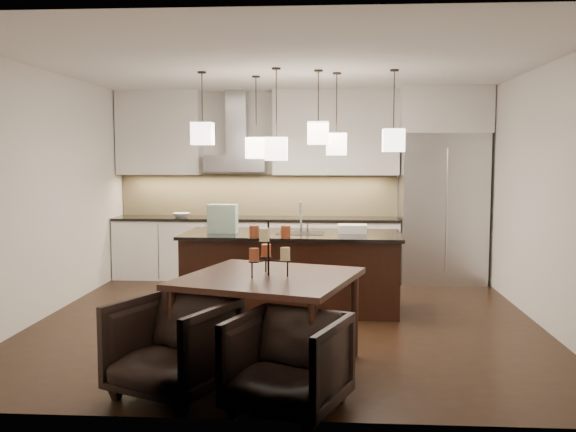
# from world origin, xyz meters

# --- Properties ---
(floor) EXTENTS (5.50, 5.50, 0.02)m
(floor) POSITION_xyz_m (0.00, 0.00, -0.01)
(floor) COLOR black
(floor) RESTS_ON ground
(ceiling) EXTENTS (5.50, 5.50, 0.02)m
(ceiling) POSITION_xyz_m (0.00, 0.00, 2.81)
(ceiling) COLOR white
(ceiling) RESTS_ON wall_back
(wall_back) EXTENTS (5.50, 0.02, 2.80)m
(wall_back) POSITION_xyz_m (0.00, 2.76, 1.40)
(wall_back) COLOR silver
(wall_back) RESTS_ON ground
(wall_front) EXTENTS (5.50, 0.02, 2.80)m
(wall_front) POSITION_xyz_m (0.00, -2.76, 1.40)
(wall_front) COLOR silver
(wall_front) RESTS_ON ground
(wall_left) EXTENTS (0.02, 5.50, 2.80)m
(wall_left) POSITION_xyz_m (-2.76, 0.00, 1.40)
(wall_left) COLOR silver
(wall_left) RESTS_ON ground
(wall_right) EXTENTS (0.02, 5.50, 2.80)m
(wall_right) POSITION_xyz_m (2.76, 0.00, 1.40)
(wall_right) COLOR silver
(wall_right) RESTS_ON ground
(refrigerator) EXTENTS (1.20, 0.72, 2.15)m
(refrigerator) POSITION_xyz_m (2.10, 2.38, 1.07)
(refrigerator) COLOR #B7B7BA
(refrigerator) RESTS_ON floor
(fridge_panel) EXTENTS (1.26, 0.72, 0.65)m
(fridge_panel) POSITION_xyz_m (2.10, 2.38, 2.47)
(fridge_panel) COLOR silver
(fridge_panel) RESTS_ON refrigerator
(lower_cabinets) EXTENTS (4.21, 0.62, 0.88)m
(lower_cabinets) POSITION_xyz_m (-0.62, 2.43, 0.44)
(lower_cabinets) COLOR silver
(lower_cabinets) RESTS_ON floor
(countertop) EXTENTS (4.21, 0.66, 0.04)m
(countertop) POSITION_xyz_m (-0.62, 2.43, 0.90)
(countertop) COLOR black
(countertop) RESTS_ON lower_cabinets
(backsplash) EXTENTS (4.21, 0.02, 0.63)m
(backsplash) POSITION_xyz_m (-0.62, 2.73, 1.24)
(backsplash) COLOR #C8B57F
(backsplash) RESTS_ON countertop
(upper_cab_left) EXTENTS (1.25, 0.35, 1.25)m
(upper_cab_left) POSITION_xyz_m (-2.10, 2.57, 2.17)
(upper_cab_left) COLOR silver
(upper_cab_left) RESTS_ON wall_back
(upper_cab_right) EXTENTS (1.85, 0.35, 1.25)m
(upper_cab_right) POSITION_xyz_m (0.55, 2.57, 2.17)
(upper_cab_right) COLOR silver
(upper_cab_right) RESTS_ON wall_back
(hood_canopy) EXTENTS (0.90, 0.52, 0.24)m
(hood_canopy) POSITION_xyz_m (-0.93, 2.48, 1.72)
(hood_canopy) COLOR #B7B7BA
(hood_canopy) RESTS_ON wall_back
(hood_chimney) EXTENTS (0.30, 0.28, 0.96)m
(hood_chimney) POSITION_xyz_m (-0.93, 2.59, 2.32)
(hood_chimney) COLOR #B7B7BA
(hood_chimney) RESTS_ON hood_canopy
(fruit_bowl) EXTENTS (0.29, 0.29, 0.06)m
(fruit_bowl) POSITION_xyz_m (-1.74, 2.38, 0.95)
(fruit_bowl) COLOR silver
(fruit_bowl) RESTS_ON countertop
(island_body) EXTENTS (2.53, 1.09, 0.88)m
(island_body) POSITION_xyz_m (0.02, 0.53, 0.44)
(island_body) COLOR black
(island_body) RESTS_ON floor
(island_top) EXTENTS (2.61, 1.17, 0.04)m
(island_top) POSITION_xyz_m (0.02, 0.53, 0.90)
(island_top) COLOR black
(island_top) RESTS_ON island_body
(faucet) EXTENTS (0.11, 0.24, 0.38)m
(faucet) POSITION_xyz_m (0.13, 0.62, 1.11)
(faucet) COLOR silver
(faucet) RESTS_ON island_top
(tote_bag) EXTENTS (0.35, 0.19, 0.34)m
(tote_bag) POSITION_xyz_m (-0.79, 0.48, 1.09)
(tote_bag) COLOR #28653C
(tote_bag) RESTS_ON island_top
(food_container) EXTENTS (0.35, 0.25, 0.10)m
(food_container) POSITION_xyz_m (0.74, 0.56, 0.97)
(food_container) COLOR silver
(food_container) RESTS_ON island_top
(dining_table) EXTENTS (1.69, 1.69, 0.81)m
(dining_table) POSITION_xyz_m (-0.04, -1.66, 0.41)
(dining_table) COLOR black
(dining_table) RESTS_ON floor
(candelabra) EXTENTS (0.49, 0.49, 0.48)m
(candelabra) POSITION_xyz_m (-0.04, -1.66, 1.05)
(candelabra) COLOR black
(candelabra) RESTS_ON dining_table
(candle_a) EXTENTS (0.10, 0.10, 0.11)m
(candle_a) POSITION_xyz_m (0.10, -1.70, 1.01)
(candle_a) COLOR beige
(candle_a) RESTS_ON candelabra
(candle_b) EXTENTS (0.10, 0.10, 0.11)m
(candle_b) POSITION_xyz_m (-0.08, -1.51, 1.01)
(candle_b) COLOR #BE5129
(candle_b) RESTS_ON candelabra
(candle_c) EXTENTS (0.10, 0.10, 0.11)m
(candle_c) POSITION_xyz_m (-0.15, -1.76, 1.01)
(candle_c) COLOR #98472A
(candle_c) RESTS_ON candelabra
(candle_d) EXTENTS (0.10, 0.10, 0.11)m
(candle_d) POSITION_xyz_m (0.10, -1.60, 1.18)
(candle_d) COLOR #BE5129
(candle_d) RESTS_ON candelabra
(candle_e) EXTENTS (0.10, 0.10, 0.11)m
(candle_e) POSITION_xyz_m (-0.17, -1.60, 1.18)
(candle_e) COLOR #98472A
(candle_e) RESTS_ON candelabra
(candle_f) EXTENTS (0.10, 0.10, 0.11)m
(candle_f) POSITION_xyz_m (-0.06, -1.80, 1.18)
(candle_f) COLOR beige
(candle_f) RESTS_ON candelabra
(armchair_left) EXTENTS (1.07, 1.08, 0.75)m
(armchair_left) POSITION_xyz_m (-0.72, -2.30, 0.37)
(armchair_left) COLOR black
(armchair_left) RESTS_ON floor
(armchair_right) EXTENTS (0.98, 1.00, 0.70)m
(armchair_right) POSITION_xyz_m (0.18, -2.58, 0.35)
(armchair_right) COLOR black
(armchair_right) RESTS_ON floor
(pendant_a) EXTENTS (0.24, 0.24, 0.26)m
(pendant_a) POSITION_xyz_m (-1.01, 0.42, 2.09)
(pendant_a) COLOR white
(pendant_a) RESTS_ON ceiling
(pendant_b) EXTENTS (0.24, 0.24, 0.26)m
(pendant_b) POSITION_xyz_m (-0.44, 0.86, 1.93)
(pendant_b) COLOR white
(pendant_b) RESTS_ON ceiling
(pendant_c) EXTENTS (0.24, 0.24, 0.26)m
(pendant_c) POSITION_xyz_m (0.34, 0.36, 2.09)
(pendant_c) COLOR white
(pendant_c) RESTS_ON ceiling
(pendant_d) EXTENTS (0.24, 0.24, 0.26)m
(pendant_d) POSITION_xyz_m (0.55, 0.61, 1.97)
(pendant_d) COLOR white
(pendant_d) RESTS_ON ceiling
(pendant_e) EXTENTS (0.24, 0.24, 0.26)m
(pendant_e) POSITION_xyz_m (1.19, 0.39, 2.01)
(pendant_e) COLOR white
(pendant_e) RESTS_ON ceiling
(pendant_f) EXTENTS (0.24, 0.24, 0.26)m
(pendant_f) POSITION_xyz_m (-0.13, 0.16, 1.91)
(pendant_f) COLOR white
(pendant_f) RESTS_ON ceiling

